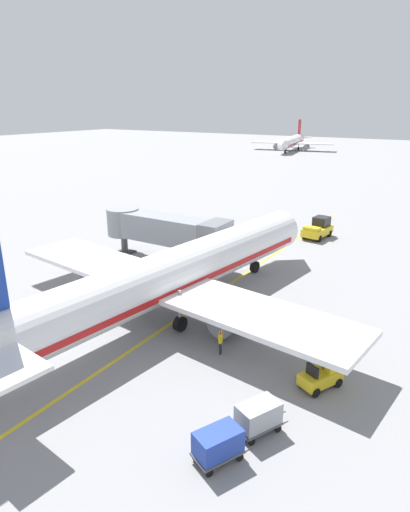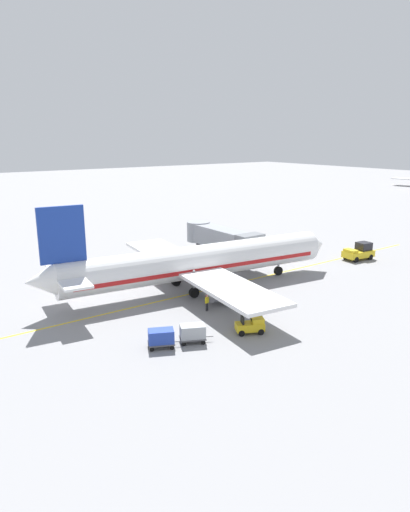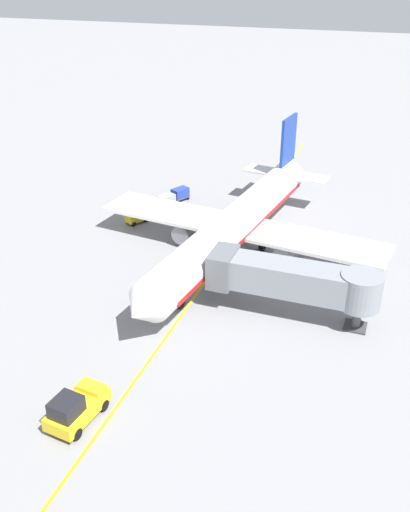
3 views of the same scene
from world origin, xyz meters
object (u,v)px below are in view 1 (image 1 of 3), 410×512
at_px(baggage_cart_front, 258,415).
at_px(ground_crew_wing_walker, 221,341).
at_px(pushback_tractor, 318,229).
at_px(distant_taxiing_airliner, 292,142).
at_px(parked_airliner, 172,275).
at_px(baggage_cart_second_in_train, 218,443).
at_px(jet_bridge, 164,229).
at_px(baggage_tug_lead, 322,376).

xyz_separation_m(baggage_cart_front, ground_crew_wing_walker, (-5.19, 5.29, 0.00)).
distance_m(pushback_tractor, distant_taxiing_airliner, 109.38).
relative_size(parked_airliner, baggage_cart_front, 12.80).
bearing_deg(baggage_cart_second_in_train, jet_bridge, 131.82).
bearing_deg(ground_crew_wing_walker, baggage_cart_front, -45.55).
xyz_separation_m(pushback_tractor, distant_taxiing_airliner, (-43.08, 100.52, 1.93)).
bearing_deg(distant_taxiing_airliner, ground_crew_wing_walker, -70.30).
bearing_deg(baggage_cart_second_in_train, parked_airliner, 133.46).
xyz_separation_m(pushback_tractor, baggage_tug_lead, (10.01, -29.29, -0.39)).
distance_m(baggage_cart_front, ground_crew_wing_walker, 7.41).
bearing_deg(baggage_cart_front, parked_airliner, 143.08).
distance_m(baggage_tug_lead, ground_crew_wing_walker, 6.63).
height_order(jet_bridge, pushback_tractor, jet_bridge).
distance_m(baggage_tug_lead, distant_taxiing_airliner, 140.27).
distance_m(jet_bridge, baggage_tug_lead, 24.02).
bearing_deg(pushback_tractor, jet_bridge, -121.58).
xyz_separation_m(jet_bridge, ground_crew_wing_walker, (13.75, -12.42, -2.50)).
bearing_deg(distant_taxiing_airliner, jet_bridge, -74.42).
relative_size(baggage_cart_second_in_train, ground_crew_wing_walker, 1.73).
bearing_deg(baggage_tug_lead, distant_taxiing_airliner, 112.25).
height_order(pushback_tractor, baggage_cart_front, pushback_tractor).
relative_size(jet_bridge, baggage_tug_lead, 5.08).
bearing_deg(ground_crew_wing_walker, baggage_tug_lead, -0.10).
relative_size(baggage_cart_front, distant_taxiing_airliner, 0.08).
bearing_deg(ground_crew_wing_walker, parked_airliner, 152.44).
distance_m(baggage_cart_front, baggage_cart_second_in_train, 2.75).
xyz_separation_m(pushback_tractor, ground_crew_wing_walker, (3.38, -29.28, -0.15)).
bearing_deg(baggage_cart_front, jet_bridge, 136.92).
height_order(pushback_tractor, baggage_cart_second_in_train, pushback_tractor).
bearing_deg(baggage_cart_front, ground_crew_wing_walker, 134.45).
bearing_deg(baggage_tug_lead, baggage_cart_front, -105.30).
height_order(baggage_tug_lead, baggage_cart_second_in_train, baggage_tug_lead).
xyz_separation_m(parked_airliner, pushback_tractor, (2.67, 26.12, -2.09)).
distance_m(ground_crew_wing_walker, distant_taxiing_airliner, 137.88).
xyz_separation_m(pushback_tractor, baggage_cart_front, (8.57, -34.56, -0.15)).
distance_m(pushback_tractor, ground_crew_wing_walker, 29.47).
distance_m(parked_airliner, jet_bridge, 12.04).
xyz_separation_m(baggage_tug_lead, distant_taxiing_airliner, (-53.10, 129.81, 2.31)).
distance_m(parked_airliner, baggage_tug_lead, 13.31).
xyz_separation_m(baggage_cart_second_in_train, distant_taxiing_airliner, (-50.94, 137.75, 2.08)).
height_order(pushback_tractor, baggage_tug_lead, pushback_tractor).
relative_size(jet_bridge, baggage_cart_second_in_train, 4.83).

